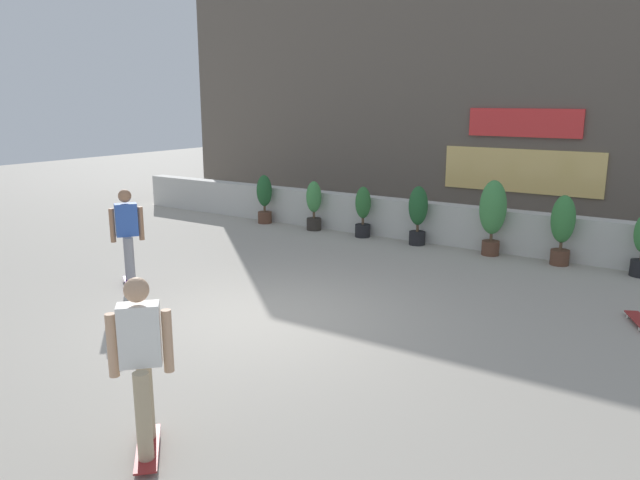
{
  "coord_description": "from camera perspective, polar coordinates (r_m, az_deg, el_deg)",
  "views": [
    {
      "loc": [
        5.47,
        -6.68,
        3.19
      ],
      "look_at": [
        0.0,
        1.5,
        0.9
      ],
      "focal_mm": 34.22,
      "sensor_mm": 36.0,
      "label": 1
    }
  ],
  "objects": [
    {
      "name": "building_backdrop",
      "position": [
        17.56,
        16.02,
        12.8
      ],
      "size": [
        20.0,
        2.08,
        6.5
      ],
      "color": "#60564C",
      "rests_on": "ground"
    },
    {
      "name": "potted_plant_3",
      "position": [
        13.66,
        9.15,
        2.58
      ],
      "size": [
        0.42,
        0.42,
        1.32
      ],
      "color": "black",
      "rests_on": "ground"
    },
    {
      "name": "potted_plant_4",
      "position": [
        13.04,
        15.85,
        2.57
      ],
      "size": [
        0.55,
        0.55,
        1.57
      ],
      "color": "brown",
      "rests_on": "ground"
    },
    {
      "name": "skateboard_near_camera",
      "position": [
        10.01,
        27.75,
        -6.69
      ],
      "size": [
        0.51,
        0.81,
        0.08
      ],
      "color": "maroon",
      "rests_on": "ground"
    },
    {
      "name": "potted_plant_1",
      "position": [
        15.03,
        -0.58,
        3.38
      ],
      "size": [
        0.37,
        0.37,
        1.22
      ],
      "color": "#2D2823",
      "rests_on": "ground"
    },
    {
      "name": "skater_by_wall_right",
      "position": [
        10.93,
        -17.57,
        0.61
      ],
      "size": [
        0.78,
        0.61,
        1.7
      ],
      "color": "#72338C",
      "rests_on": "ground"
    },
    {
      "name": "potted_plant_5",
      "position": [
        12.72,
        21.74,
        1.26
      ],
      "size": [
        0.46,
        0.46,
        1.38
      ],
      "color": "brown",
      "rests_on": "ground"
    },
    {
      "name": "ground_plane",
      "position": [
        9.21,
        -5.24,
        -7.23
      ],
      "size": [
        48.0,
        48.0,
        0.0
      ],
      "primitive_type": "plane",
      "color": "#A8A093"
    },
    {
      "name": "potted_plant_2",
      "position": [
        14.31,
        4.04,
        2.76
      ],
      "size": [
        0.36,
        0.36,
        1.19
      ],
      "color": "black",
      "rests_on": "ground"
    },
    {
      "name": "skater_foreground",
      "position": [
        5.71,
        -16.37,
        -10.67
      ],
      "size": [
        0.71,
        0.7,
        1.7
      ],
      "color": "maroon",
      "rests_on": "ground"
    },
    {
      "name": "potted_plant_0",
      "position": [
        15.95,
        -5.22,
        4.03
      ],
      "size": [
        0.4,
        0.4,
        1.26
      ],
      "color": "brown",
      "rests_on": "ground"
    },
    {
      "name": "planter_wall",
      "position": [
        14.08,
        10.24,
        1.67
      ],
      "size": [
        18.0,
        0.4,
        0.9
      ],
      "primitive_type": "cube",
      "color": "beige",
      "rests_on": "ground"
    }
  ]
}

